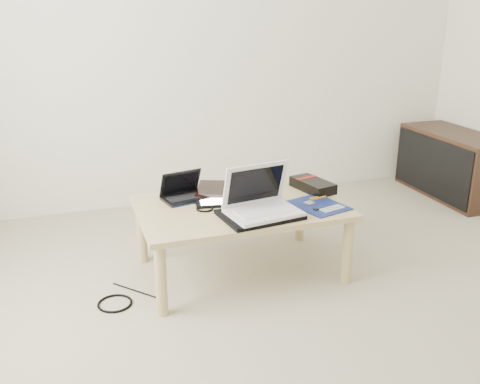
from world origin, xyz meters
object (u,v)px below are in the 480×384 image
object	(u,v)px
media_cabinet	(452,164)
white_laptop	(261,203)
netbook	(183,193)
gpu_box	(313,185)
coffee_table	(240,214)

from	to	relation	value
media_cabinet	white_laptop	world-z (taller)	white_laptop
netbook	gpu_box	bearing A→B (deg)	-6.66
white_laptop	gpu_box	size ratio (longest dim) A/B	1.29
coffee_table	netbook	size ratio (longest dim) A/B	4.15
gpu_box	netbook	bearing A→B (deg)	173.34
white_laptop	coffee_table	bearing A→B (deg)	105.60
media_cabinet	white_laptop	size ratio (longest dim) A/B	2.32
coffee_table	gpu_box	distance (m)	0.50
coffee_table	netbook	distance (m)	0.34
white_laptop	netbook	bearing A→B (deg)	130.89
coffee_table	white_laptop	size ratio (longest dim) A/B	2.83
gpu_box	media_cabinet	bearing A→B (deg)	21.72
white_laptop	gpu_box	world-z (taller)	white_laptop
netbook	white_laptop	distance (m)	0.49
coffee_table	gpu_box	world-z (taller)	gpu_box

